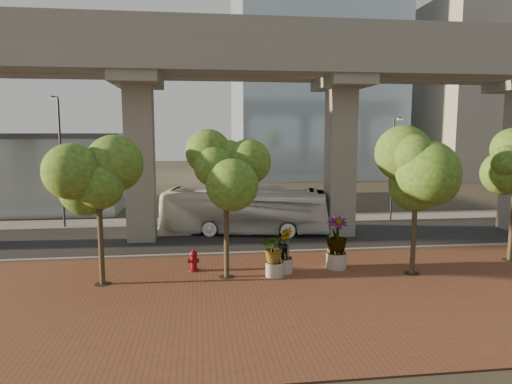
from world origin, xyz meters
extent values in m
plane|color=#353026|center=(0.00, 0.00, 0.00)|extent=(160.00, 160.00, 0.00)
cube|color=brown|center=(0.00, -8.00, 0.03)|extent=(70.00, 13.00, 0.06)
cube|color=black|center=(0.00, 2.00, 0.02)|extent=(90.00, 8.00, 0.04)
cube|color=gray|center=(0.00, -2.00, 0.08)|extent=(70.00, 0.25, 0.16)
cube|color=gray|center=(0.00, 7.50, 0.03)|extent=(90.00, 3.00, 0.06)
cube|color=gray|center=(0.00, 0.40, 10.50)|extent=(72.00, 2.40, 1.80)
cube|color=gray|center=(0.00, 3.60, 10.50)|extent=(72.00, 2.40, 1.80)
cube|color=gray|center=(0.00, -0.70, 11.90)|extent=(72.00, 0.12, 1.00)
cube|color=gray|center=(0.00, 4.70, 11.90)|extent=(72.00, 0.12, 1.00)
cube|color=#A8A197|center=(38.00, 36.00, 12.00)|extent=(18.00, 16.00, 24.00)
imported|color=silver|center=(0.17, 2.96, 1.46)|extent=(10.74, 4.60, 2.91)
cylinder|color=maroon|center=(-2.95, -4.64, 0.11)|extent=(0.46, 0.46, 0.10)
cylinder|color=maroon|center=(-2.95, -4.64, 0.48)|extent=(0.31, 0.31, 0.74)
sphere|color=maroon|center=(-2.95, -4.64, 0.85)|extent=(0.36, 0.36, 0.36)
cylinder|color=maroon|center=(-2.95, -4.64, 1.02)|extent=(0.10, 0.10, 0.13)
cylinder|color=maroon|center=(-2.95, -4.64, 0.54)|extent=(0.51, 0.20, 0.20)
cylinder|color=gray|center=(0.60, -5.87, 0.38)|extent=(0.81, 0.81, 0.63)
imported|color=#254F15|center=(0.60, -5.87, 1.37)|extent=(1.80, 1.80, 1.35)
cylinder|color=gray|center=(3.65, -5.09, 0.43)|extent=(0.94, 0.94, 0.73)
imported|color=#254F15|center=(3.65, -5.09, 1.65)|extent=(2.30, 2.30, 1.72)
cylinder|color=#A7A497|center=(1.08, -5.40, 0.40)|extent=(0.86, 0.86, 0.67)
imported|color=#254F15|center=(1.08, -5.40, 1.45)|extent=(1.92, 1.92, 1.44)
cylinder|color=#4A3C2A|center=(-6.72, -6.02, 1.71)|extent=(0.22, 0.22, 3.29)
cylinder|color=black|center=(-6.72, -6.02, 0.07)|extent=(0.70, 0.70, 0.01)
cylinder|color=#4A3C2A|center=(-1.50, -5.73, 1.90)|extent=(0.22, 0.22, 3.68)
cylinder|color=black|center=(-1.50, -5.73, 0.07)|extent=(0.70, 0.70, 0.01)
cylinder|color=#4A3C2A|center=(6.81, -6.28, 1.75)|extent=(0.22, 0.22, 3.37)
cylinder|color=black|center=(6.81, -6.28, 0.07)|extent=(0.70, 0.70, 0.01)
cylinder|color=#4A3C2A|center=(12.64, -4.81, 1.94)|extent=(0.22, 0.22, 3.77)
cylinder|color=black|center=(12.64, -4.81, 0.07)|extent=(0.70, 0.70, 0.01)
cylinder|color=#303035|center=(-11.66, 6.45, 4.31)|extent=(0.15, 0.15, 8.54)
cube|color=#303035|center=(-11.66, 5.92, 8.58)|extent=(0.16, 1.07, 0.16)
cube|color=silver|center=(-11.66, 5.39, 8.47)|extent=(0.43, 0.21, 0.13)
cylinder|color=#2F2F34|center=(11.04, 5.73, 3.69)|extent=(0.13, 0.13, 7.31)
cube|color=#2F2F34|center=(11.04, 5.27, 7.35)|extent=(0.14, 0.91, 0.14)
cube|color=silver|center=(11.04, 4.81, 7.26)|extent=(0.37, 0.18, 0.11)
camera|label=1|loc=(-2.67, -25.10, 6.35)|focal=32.00mm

